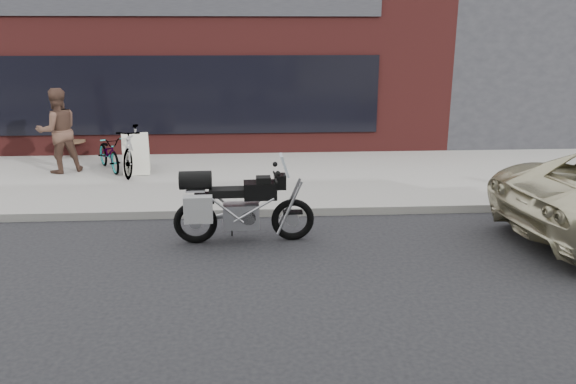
{
  "coord_description": "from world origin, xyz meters",
  "views": [
    {
      "loc": [
        -0.3,
        -5.76,
        3.25
      ],
      "look_at": [
        0.23,
        2.67,
        0.85
      ],
      "focal_mm": 35.0,
      "sensor_mm": 36.0,
      "label": 1
    }
  ],
  "objects": [
    {
      "name": "near_sidewalk",
      "position": [
        0.0,
        7.0,
        0.07
      ],
      "size": [
        44.0,
        6.0,
        0.15
      ],
      "primitive_type": "cube",
      "color": "gray",
      "rests_on": "ground"
    },
    {
      "name": "motorcycle",
      "position": [
        -0.61,
        2.77,
        0.61
      ],
      "size": [
        2.26,
        0.77,
        1.43
      ],
      "rotation": [
        0.0,
        0.0,
        0.03
      ],
      "color": "black",
      "rests_on": "ground"
    },
    {
      "name": "ground",
      "position": [
        0.0,
        0.0,
        0.0
      ],
      "size": [
        120.0,
        120.0,
        0.0
      ],
      "primitive_type": "plane",
      "color": "black",
      "rests_on": "ground"
    },
    {
      "name": "neighbour_building",
      "position": [
        10.0,
        14.0,
        3.0
      ],
      "size": [
        10.0,
        10.0,
        6.0
      ],
      "primitive_type": "cube",
      "color": "#26262B",
      "rests_on": "ground"
    },
    {
      "name": "bicycle_rear",
      "position": [
        -3.0,
        6.89,
        0.69
      ],
      "size": [
        0.58,
        1.82,
        1.08
      ],
      "primitive_type": "imported",
      "rotation": [
        0.0,
        0.0,
        -0.04
      ],
      "color": "gray",
      "rests_on": "near_sidewalk"
    },
    {
      "name": "sandwich_sign",
      "position": [
        -2.96,
        6.93,
        0.62
      ],
      "size": [
        0.66,
        0.62,
        0.94
      ],
      "rotation": [
        0.0,
        0.0,
        0.15
      ],
      "color": "beige",
      "rests_on": "near_sidewalk"
    },
    {
      "name": "bicycle_front",
      "position": [
        -3.65,
        7.29,
        0.56
      ],
      "size": [
        1.21,
        1.62,
        0.81
      ],
      "primitive_type": "imported",
      "rotation": [
        0.0,
        0.0,
        0.5
      ],
      "color": "gray",
      "rests_on": "near_sidewalk"
    },
    {
      "name": "cafe_table",
      "position": [
        -5.0,
        8.8,
        0.55
      ],
      "size": [
        0.76,
        0.76,
        0.44
      ],
      "color": "black",
      "rests_on": "near_sidewalk"
    },
    {
      "name": "storefront",
      "position": [
        -2.0,
        13.98,
        2.25
      ],
      "size": [
        14.0,
        10.07,
        4.5
      ],
      "color": "#4E1B19",
      "rests_on": "ground"
    },
    {
      "name": "cafe_patron_left",
      "position": [
        -4.71,
        7.15,
        1.11
      ],
      "size": [
        1.18,
        1.1,
        1.92
      ],
      "primitive_type": "imported",
      "rotation": [
        0.0,
        0.0,
        3.68
      ],
      "color": "#50362B",
      "rests_on": "near_sidewalk"
    }
  ]
}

